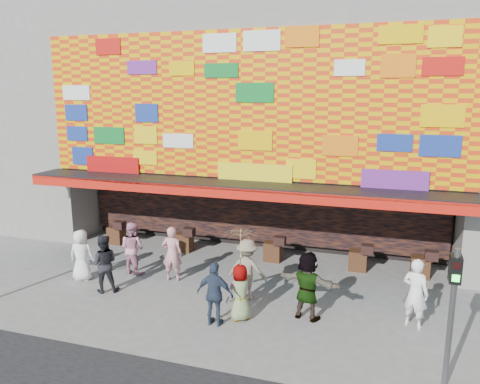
{
  "coord_description": "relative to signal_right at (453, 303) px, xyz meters",
  "views": [
    {
      "loc": [
        4.82,
        -11.08,
        5.98
      ],
      "look_at": [
        0.59,
        2.0,
        3.05
      ],
      "focal_mm": 35.0,
      "sensor_mm": 36.0,
      "label": 1
    }
  ],
  "objects": [
    {
      "name": "ground",
      "position": [
        -6.2,
        1.5,
        -1.86
      ],
      "size": [
        90.0,
        90.0,
        0.0
      ],
      "primitive_type": "plane",
      "color": "slate",
      "rests_on": "ground"
    },
    {
      "name": "ped_g",
      "position": [
        -4.94,
        1.46,
        -1.09
      ],
      "size": [
        0.89,
        0.86,
        1.54
      ],
      "primitive_type": "imported",
      "rotation": [
        0.0,
        0.0,
        3.85
      ],
      "color": "gray",
      "rests_on": "ground"
    },
    {
      "name": "signal_right",
      "position": [
        0.0,
        0.0,
        0.0
      ],
      "size": [
        0.22,
        0.2,
        3.0
      ],
      "color": "#59595B",
      "rests_on": "ground"
    },
    {
      "name": "ped_b",
      "position": [
        -7.86,
        3.36,
        -0.96
      ],
      "size": [
        0.73,
        0.56,
        1.81
      ],
      "primitive_type": "imported",
      "rotation": [
        0.0,
        0.0,
        3.35
      ],
      "color": "pink",
      "rests_on": "ground"
    },
    {
      "name": "neighbor_left",
      "position": [
        -19.2,
        9.5,
        4.14
      ],
      "size": [
        11.0,
        8.0,
        12.0
      ],
      "primitive_type": "cube",
      "color": "gray",
      "rests_on": "ground"
    },
    {
      "name": "ped_f",
      "position": [
        -3.25,
        2.08,
        -0.92
      ],
      "size": [
        1.83,
        0.93,
        1.88
      ],
      "primitive_type": "imported",
      "rotation": [
        0.0,
        0.0,
        2.92
      ],
      "color": "gray",
      "rests_on": "ground"
    },
    {
      "name": "shop_building",
      "position": [
        -6.2,
        9.68,
        3.37
      ],
      "size": [
        15.2,
        9.4,
        10.0
      ],
      "color": "gray",
      "rests_on": "ground"
    },
    {
      "name": "parasol",
      "position": [
        -4.94,
        1.46,
        0.26
      ],
      "size": [
        1.14,
        1.15,
        1.78
      ],
      "color": "#F4E99A",
      "rests_on": "ground"
    },
    {
      "name": "ped_h",
      "position": [
        -0.53,
        2.49,
        -0.93
      ],
      "size": [
        0.8,
        0.69,
        1.85
      ],
      "primitive_type": "imported",
      "rotation": [
        0.0,
        0.0,
        2.71
      ],
      "color": "white",
      "rests_on": "ground"
    },
    {
      "name": "ped_c",
      "position": [
        -9.46,
        1.93,
        -0.96
      ],
      "size": [
        1.08,
        1.0,
        1.79
      ],
      "primitive_type": "imported",
      "rotation": [
        0.0,
        0.0,
        3.6
      ],
      "color": "black",
      "rests_on": "ground"
    },
    {
      "name": "ped_a",
      "position": [
        -10.68,
        2.5,
        -1.02
      ],
      "size": [
        0.89,
        0.65,
        1.68
      ],
      "primitive_type": "imported",
      "rotation": [
        0.0,
        0.0,
        3.29
      ],
      "color": "white",
      "rests_on": "ground"
    },
    {
      "name": "ped_i",
      "position": [
        -9.41,
        3.52,
        -0.97
      ],
      "size": [
        0.98,
        0.83,
        1.78
      ],
      "primitive_type": "imported",
      "rotation": [
        0.0,
        0.0,
        2.94
      ],
      "color": "pink",
      "rests_on": "ground"
    },
    {
      "name": "ped_e",
      "position": [
        -5.48,
        0.98,
        -1.0
      ],
      "size": [
        1.02,
        0.46,
        1.72
      ],
      "primitive_type": "imported",
      "rotation": [
        0.0,
        0.0,
        3.1
      ],
      "color": "#2E3B51",
      "rests_on": "ground"
    },
    {
      "name": "ped_d",
      "position": [
        -5.15,
        2.79,
        -0.95
      ],
      "size": [
        1.2,
        0.73,
        1.81
      ],
      "primitive_type": "imported",
      "rotation": [
        0.0,
        0.0,
        3.09
      ],
      "color": "gray",
      "rests_on": "ground"
    }
  ]
}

